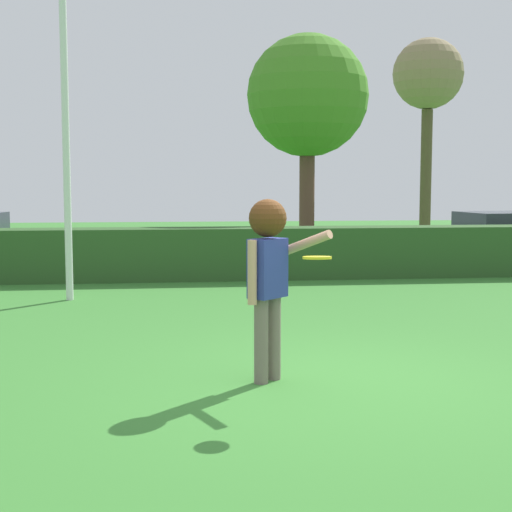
% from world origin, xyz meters
% --- Properties ---
extents(ground_plane, '(60.00, 60.00, 0.00)m').
position_xyz_m(ground_plane, '(0.00, 0.00, 0.00)').
color(ground_plane, '#397D30').
extents(person, '(0.82, 0.50, 1.81)m').
position_xyz_m(person, '(-0.57, 0.11, 1.18)').
color(person, '#786560').
rests_on(person, ground).
extents(frisbee, '(0.26, 0.26, 0.03)m').
position_xyz_m(frisbee, '(-0.24, -0.68, 1.31)').
color(frisbee, yellow).
extents(lamppost, '(0.24, 0.24, 6.71)m').
position_xyz_m(lamppost, '(-3.21, 5.56, 3.68)').
color(lamppost, silver).
rests_on(lamppost, ground).
extents(hedge_row, '(22.21, 0.90, 1.04)m').
position_xyz_m(hedge_row, '(0.00, 7.99, 0.52)').
color(hedge_row, '#2D5224').
rests_on(hedge_row, ground).
extents(parked_car_white, '(4.40, 2.28, 1.25)m').
position_xyz_m(parked_car_white, '(6.59, 10.04, 0.69)').
color(parked_car_white, white).
rests_on(parked_car_white, ground).
extents(birch_tree, '(3.14, 3.14, 5.76)m').
position_xyz_m(birch_tree, '(2.03, 12.17, 4.15)').
color(birch_tree, brown).
rests_on(birch_tree, ground).
extents(oak_tree, '(2.17, 2.17, 6.38)m').
position_xyz_m(oak_tree, '(6.44, 15.58, 5.15)').
color(oak_tree, brown).
rests_on(oak_tree, ground).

